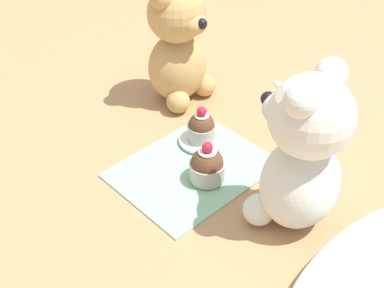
% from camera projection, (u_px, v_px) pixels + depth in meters
% --- Properties ---
extents(ground_plane, '(4.00, 4.00, 0.00)m').
position_uv_depth(ground_plane, '(192.00, 170.00, 0.89)').
color(ground_plane, tan).
extents(knitted_placemat, '(0.25, 0.19, 0.01)m').
position_uv_depth(knitted_placemat, '(192.00, 169.00, 0.89)').
color(knitted_placemat, '#8EBC99').
rests_on(knitted_placemat, ground_plane).
extents(tulle_cloth, '(0.36, 0.16, 0.04)m').
position_uv_depth(tulle_cloth, '(379.00, 276.00, 0.70)').
color(tulle_cloth, white).
rests_on(tulle_cloth, ground_plane).
extents(teddy_bear_cream, '(0.14, 0.14, 0.26)m').
position_uv_depth(teddy_bear_cream, '(302.00, 154.00, 0.73)').
color(teddy_bear_cream, silver).
rests_on(teddy_bear_cream, ground_plane).
extents(teddy_bear_tan, '(0.13, 0.13, 0.24)m').
position_uv_depth(teddy_bear_tan, '(178.00, 45.00, 0.99)').
color(teddy_bear_tan, tan).
rests_on(teddy_bear_tan, ground_plane).
extents(cupcake_near_cream_bear, '(0.06, 0.06, 0.07)m').
position_uv_depth(cupcake_near_cream_bear, '(208.00, 165.00, 0.85)').
color(cupcake_near_cream_bear, '#B2ADA3').
rests_on(cupcake_near_cream_bear, knitted_placemat).
extents(saucer_plate, '(0.08, 0.08, 0.01)m').
position_uv_depth(saucer_plate, '(201.00, 140.00, 0.94)').
color(saucer_plate, silver).
rests_on(saucer_plate, knitted_placemat).
extents(cupcake_near_tan_bear, '(0.05, 0.05, 0.07)m').
position_uv_depth(cupcake_near_tan_bear, '(201.00, 128.00, 0.93)').
color(cupcake_near_tan_bear, '#B2ADA3').
rests_on(cupcake_near_tan_bear, saucer_plate).
extents(teaspoon, '(0.06, 0.11, 0.01)m').
position_uv_depth(teaspoon, '(288.00, 96.00, 1.06)').
color(teaspoon, silver).
rests_on(teaspoon, ground_plane).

